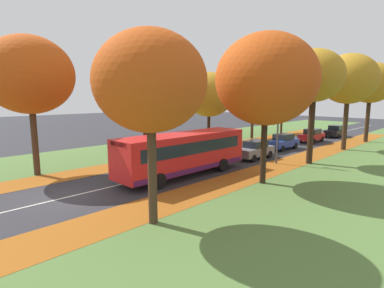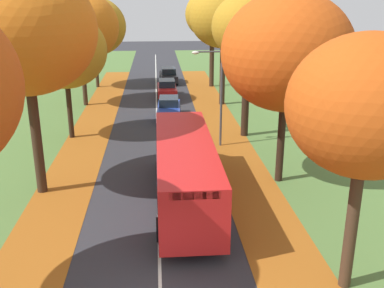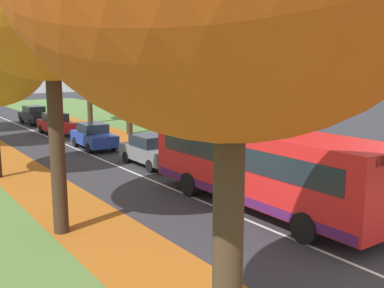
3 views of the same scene
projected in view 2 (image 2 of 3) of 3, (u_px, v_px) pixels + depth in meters
name	position (u px, v px, depth m)	size (l,w,h in m)	color
grass_verge_left	(26.00, 130.00, 31.63)	(12.00, 90.00, 0.01)	#517538
leaf_litter_left	(79.00, 158.00, 26.31)	(2.80, 60.00, 0.00)	#9E5619
grass_verge_right	(282.00, 125.00, 33.02)	(12.00, 90.00, 0.01)	#517538
leaf_litter_right	(234.00, 154.00, 27.00)	(2.80, 60.00, 0.00)	#9E5619
road_centre_line	(157.00, 127.00, 32.32)	(0.12, 80.00, 0.01)	silver
tree_left_near	(24.00, 31.00, 19.53)	(6.36, 6.36, 10.53)	#382619
tree_left_mid	(64.00, 51.00, 28.30)	(5.35, 5.35, 8.17)	black
tree_left_far	(80.00, 27.00, 36.67)	(6.36, 6.36, 9.43)	#382619
tree_left_distant	(94.00, 26.00, 44.18)	(6.33, 6.33, 8.90)	#382619
tree_right_nearest	(367.00, 107.00, 12.98)	(4.71, 4.71, 8.25)	#422D1E
tree_right_near	(287.00, 52.00, 21.16)	(6.27, 6.27, 9.38)	black
tree_right_mid	(248.00, 28.00, 28.28)	(4.67, 4.67, 9.29)	black
tree_right_far	(224.00, 17.00, 36.76)	(5.62, 5.62, 9.85)	#382619
tree_right_distant	(212.00, 15.00, 44.19)	(5.37, 5.37, 9.61)	#382619
streetlamp_right	(216.00, 88.00, 27.33)	(1.89, 0.28, 6.00)	#47474C
bus	(185.00, 169.00, 20.20)	(2.68, 10.40, 2.98)	red
car_grey_lead	(181.00, 132.00, 28.62)	(1.80, 4.21, 1.62)	slate
car_blue_following	(169.00, 108.00, 34.47)	(1.94, 4.28, 1.62)	#233D9E
car_red_third_in_line	(167.00, 89.00, 41.35)	(1.82, 4.22, 1.62)	#B21919
car_black_fourth_in_line	(169.00, 75.00, 47.90)	(1.92, 4.27, 1.62)	black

